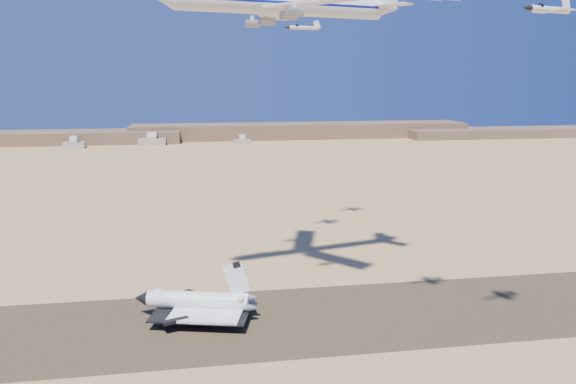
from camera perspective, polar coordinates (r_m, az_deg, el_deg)
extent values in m
plane|color=tan|center=(173.09, -4.79, -13.10)|extent=(1200.00, 1200.00, 0.00)
cube|color=brown|center=(173.08, -4.79, -13.10)|extent=(600.00, 50.00, 0.06)
cube|color=brown|center=(711.52, -26.44, 4.91)|extent=(380.00, 60.00, 14.00)
cube|color=brown|center=(712.33, 1.34, 6.25)|extent=(420.00, 60.00, 18.00)
cube|color=brown|center=(786.79, 22.35, 5.63)|extent=(300.00, 60.00, 11.00)
cube|color=#A19E8F|center=(643.89, -20.86, 4.47)|extent=(22.00, 14.00, 6.50)
cube|color=#A19E8F|center=(647.63, -13.63, 4.97)|extent=(30.00, 15.00, 7.50)
cube|color=#A19E8F|center=(638.08, -4.67, 5.07)|extent=(19.00, 12.50, 5.50)
cylinder|color=white|center=(175.81, -9.19, -10.80)|extent=(30.77, 12.77, 5.32)
cone|color=black|center=(180.72, -14.60, -10.40)|extent=(5.41, 5.97, 5.06)
sphere|color=white|center=(178.88, -13.10, -10.30)|extent=(4.94, 4.94, 4.94)
cube|color=white|center=(175.77, -7.94, -11.53)|extent=(25.96, 27.32, 0.86)
cube|color=black|center=(176.36, -8.55, -11.62)|extent=(33.32, 29.22, 0.48)
cube|color=white|center=(170.61, -5.20, -8.73)|extent=(8.70, 2.85, 10.95)
cylinder|color=gray|center=(180.73, -13.03, -11.76)|extent=(0.34, 0.34, 3.04)
cylinder|color=black|center=(181.12, -13.01, -12.05)|extent=(1.12, 0.68, 1.05)
cylinder|color=gray|center=(171.91, -7.65, -12.79)|extent=(0.34, 0.34, 3.04)
cylinder|color=black|center=(172.32, -7.65, -13.09)|extent=(1.12, 0.68, 1.05)
cylinder|color=gray|center=(180.41, -6.98, -11.58)|extent=(0.34, 0.34, 3.04)
cylinder|color=black|center=(180.80, -6.97, -11.87)|extent=(1.12, 0.68, 1.05)
cylinder|color=silver|center=(184.18, -0.48, 18.49)|extent=(67.98, 22.04, 6.43)
cube|color=silver|center=(170.20, 2.35, 18.67)|extent=(26.71, 28.61, 0.70)
cube|color=silver|center=(199.62, -1.75, 17.58)|extent=(16.38, 31.46, 0.70)
cube|color=silver|center=(195.24, 10.70, 18.19)|extent=(11.61, 11.83, 0.50)
cube|color=silver|center=(206.25, 8.61, 17.88)|extent=(8.46, 12.18, 0.50)
cylinder|color=gray|center=(174.62, 0.06, 17.49)|extent=(5.49, 3.70, 2.61)
cylinder|color=gray|center=(165.57, 0.66, 17.83)|extent=(5.49, 3.70, 2.61)
cylinder|color=gray|center=(191.34, -2.13, 16.94)|extent=(5.49, 3.70, 2.61)
cylinder|color=gray|center=(199.13, -3.65, 16.70)|extent=(5.49, 3.70, 2.61)
imported|color=red|center=(171.55, -7.19, -13.05)|extent=(0.47, 0.67, 1.73)
imported|color=red|center=(170.76, -7.46, -13.16)|extent=(0.78, 1.00, 1.82)
imported|color=red|center=(170.41, -6.20, -13.19)|extent=(1.05, 1.18, 1.80)
cylinder|color=silver|center=(146.30, 25.05, 16.45)|extent=(11.98, 4.80, 1.41)
cone|color=black|center=(140.86, 23.10, 16.84)|extent=(2.88, 2.00, 1.31)
sphere|color=black|center=(144.07, 24.27, 16.81)|extent=(1.41, 1.41, 1.41)
cube|color=silver|center=(147.05, 25.30, 16.31)|extent=(5.68, 8.73, 0.25)
cube|color=silver|center=(150.18, 26.31, 16.18)|extent=(3.56, 5.46, 0.20)
cube|color=silver|center=(150.49, 26.41, 16.70)|extent=(2.99, 1.11, 3.41)
cylinder|color=silver|center=(232.25, 1.64, 16.33)|extent=(12.57, 3.86, 1.46)
cone|color=black|center=(229.53, -0.17, 16.40)|extent=(2.93, 1.86, 1.36)
sphere|color=black|center=(231.14, 0.90, 16.49)|extent=(1.46, 1.46, 1.46)
cube|color=silver|center=(232.62, 1.89, 16.27)|extent=(5.20, 8.90, 0.26)
cube|color=silver|center=(234.25, 2.88, 16.28)|extent=(3.27, 5.57, 0.21)
cube|color=silver|center=(234.47, 2.93, 16.63)|extent=(3.15, 0.87, 3.53)
cylinder|color=silver|center=(257.12, 4.90, 17.96)|extent=(11.90, 4.25, 1.39)
cone|color=black|center=(253.85, 3.40, 18.06)|extent=(2.82, 1.88, 1.29)
sphere|color=black|center=(255.80, 4.28, 18.11)|extent=(1.39, 1.39, 1.39)
cube|color=silver|center=(257.57, 5.10, 17.90)|extent=(5.31, 8.55, 0.25)
cube|color=silver|center=(259.48, 5.91, 17.88)|extent=(3.33, 5.35, 0.20)
cube|color=silver|center=(259.75, 5.96, 18.18)|extent=(2.97, 0.97, 3.36)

